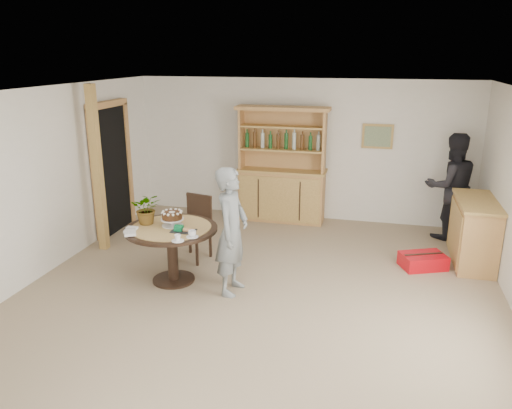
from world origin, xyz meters
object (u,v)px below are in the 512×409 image
object	(u,v)px
sideboard	(474,232)
adult_person	(451,187)
hutch	(282,183)
dining_chair	(196,223)
dining_table	(172,238)
red_suitcase	(423,261)
teen_boy	(232,231)

from	to	relation	value
sideboard	adult_person	xyz separation A→B (m)	(-0.24, 1.00, 0.39)
hutch	adult_person	size ratio (longest dim) A/B	1.18
dining_chair	hutch	bearing A→B (deg)	79.04
dining_table	sideboard	bearing A→B (deg)	22.22
red_suitcase	sideboard	bearing A→B (deg)	4.68
hutch	adult_person	xyz separation A→B (m)	(2.80, -0.24, 0.17)
hutch	sideboard	distance (m)	3.29
hutch	red_suitcase	size ratio (longest dim) A/B	2.88
sideboard	hutch	bearing A→B (deg)	157.79
red_suitcase	hutch	bearing A→B (deg)	122.43
dining_table	adult_person	size ratio (longest dim) A/B	0.69
hutch	adult_person	distance (m)	2.82
dining_table	red_suitcase	distance (m)	3.52
teen_boy	dining_chair	bearing A→B (deg)	45.63
sideboard	adult_person	distance (m)	1.10
sideboard	red_suitcase	world-z (taller)	sideboard
sideboard	dining_chair	xyz separation A→B (m)	(-3.92, -0.78, 0.06)
sideboard	dining_table	bearing A→B (deg)	-157.78
sideboard	red_suitcase	size ratio (longest dim) A/B	1.78
dining_chair	red_suitcase	size ratio (longest dim) A/B	1.33
dining_table	teen_boy	xyz separation A→B (m)	(0.85, -0.10, 0.20)
dining_chair	teen_boy	size ratio (longest dim) A/B	0.58
sideboard	adult_person	bearing A→B (deg)	103.50
dining_chair	adult_person	xyz separation A→B (m)	(3.68, 1.78, 0.33)
sideboard	red_suitcase	bearing A→B (deg)	-152.03
dining_table	dining_chair	bearing A→B (deg)	88.79
hutch	dining_table	size ratio (longest dim) A/B	1.70
dining_table	hutch	bearing A→B (deg)	72.44
sideboard	dining_chair	size ratio (longest dim) A/B	1.33
dining_table	red_suitcase	bearing A→B (deg)	20.94
dining_table	dining_chair	distance (m)	0.83
hutch	dining_chair	distance (m)	2.21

